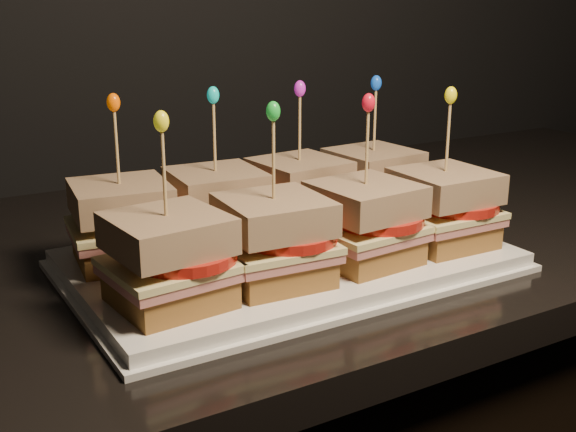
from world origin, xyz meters
TOP-DOWN VIEW (x-y plane):
  - platter at (-0.17, 1.58)m, footprint 0.41×0.26m
  - platter_rim at (-0.17, 1.58)m, footprint 0.42×0.27m
  - sandwich_0_bread_bot at (-0.32, 1.64)m, footprint 0.09×0.09m
  - sandwich_0_ham at (-0.32, 1.64)m, footprint 0.10×0.10m
  - sandwich_0_cheese at (-0.32, 1.64)m, footprint 0.11×0.10m
  - sandwich_0_tomato at (-0.30, 1.63)m, footprint 0.08×0.08m
  - sandwich_0_bread_top at (-0.32, 1.64)m, footprint 0.10×0.10m
  - sandwich_0_pick at (-0.32, 1.64)m, footprint 0.00×0.00m
  - sandwich_0_frill at (-0.32, 1.64)m, footprint 0.01×0.01m
  - sandwich_1_bread_bot at (-0.22, 1.64)m, footprint 0.09×0.09m
  - sandwich_1_ham at (-0.22, 1.64)m, footprint 0.10×0.10m
  - sandwich_1_cheese at (-0.22, 1.64)m, footprint 0.10×0.10m
  - sandwich_1_tomato at (-0.21, 1.63)m, footprint 0.08×0.08m
  - sandwich_1_bread_top at (-0.22, 1.64)m, footprint 0.09×0.09m
  - sandwich_1_pick at (-0.22, 1.64)m, footprint 0.00×0.00m
  - sandwich_1_frill at (-0.22, 1.64)m, footprint 0.01×0.01m
  - sandwich_2_bread_bot at (-0.12, 1.64)m, footprint 0.09×0.09m
  - sandwich_2_ham at (-0.12, 1.64)m, footprint 0.10×0.10m
  - sandwich_2_cheese at (-0.12, 1.64)m, footprint 0.10×0.10m
  - sandwich_2_tomato at (-0.11, 1.63)m, footprint 0.08×0.08m
  - sandwich_2_bread_top at (-0.12, 1.64)m, footprint 0.09×0.09m
  - sandwich_2_pick at (-0.12, 1.64)m, footprint 0.00×0.00m
  - sandwich_2_frill at (-0.12, 1.64)m, footprint 0.01×0.01m
  - sandwich_3_bread_bot at (-0.02, 1.64)m, footprint 0.09×0.09m
  - sandwich_3_ham at (-0.02, 1.64)m, footprint 0.10×0.10m
  - sandwich_3_cheese at (-0.02, 1.64)m, footprint 0.10×0.10m
  - sandwich_3_tomato at (-0.01, 1.63)m, footprint 0.08×0.08m
  - sandwich_3_bread_top at (-0.02, 1.64)m, footprint 0.09×0.09m
  - sandwich_3_pick at (-0.02, 1.64)m, footprint 0.00×0.00m
  - sandwich_3_frill at (-0.02, 1.64)m, footprint 0.01×0.01m
  - sandwich_4_bread_bot at (-0.32, 1.52)m, footprint 0.09×0.09m
  - sandwich_4_ham at (-0.32, 1.52)m, footprint 0.10×0.10m
  - sandwich_4_cheese at (-0.32, 1.52)m, footprint 0.10×0.10m
  - sandwich_4_tomato at (-0.30, 1.51)m, footprint 0.08×0.08m
  - sandwich_4_bread_top at (-0.32, 1.52)m, footprint 0.09×0.09m
  - sandwich_4_pick at (-0.32, 1.52)m, footprint 0.00×0.00m
  - sandwich_4_frill at (-0.32, 1.52)m, footprint 0.01×0.01m
  - sandwich_5_bread_bot at (-0.22, 1.52)m, footprint 0.09×0.09m
  - sandwich_5_ham at (-0.22, 1.52)m, footprint 0.10×0.10m
  - sandwich_5_cheese at (-0.22, 1.52)m, footprint 0.10×0.10m
  - sandwich_5_tomato at (-0.21, 1.51)m, footprint 0.08×0.08m
  - sandwich_5_bread_top at (-0.22, 1.52)m, footprint 0.09×0.09m
  - sandwich_5_pick at (-0.22, 1.52)m, footprint 0.00×0.00m
  - sandwich_5_frill at (-0.22, 1.52)m, footprint 0.01×0.01m
  - sandwich_6_bread_bot at (-0.12, 1.52)m, footprint 0.09×0.09m
  - sandwich_6_ham at (-0.12, 1.52)m, footprint 0.10×0.10m
  - sandwich_6_cheese at (-0.12, 1.52)m, footprint 0.10×0.10m
  - sandwich_6_tomato at (-0.11, 1.51)m, footprint 0.08×0.08m
  - sandwich_6_bread_top at (-0.12, 1.52)m, footprint 0.09×0.09m
  - sandwich_6_pick at (-0.12, 1.52)m, footprint 0.00×0.00m
  - sandwich_6_frill at (-0.12, 1.52)m, footprint 0.01×0.01m
  - sandwich_7_bread_bot at (-0.02, 1.52)m, footprint 0.09×0.09m
  - sandwich_7_ham at (-0.02, 1.52)m, footprint 0.10×0.09m
  - sandwich_7_cheese at (-0.02, 1.52)m, footprint 0.10×0.09m
  - sandwich_7_tomato at (-0.01, 1.51)m, footprint 0.08×0.08m
  - sandwich_7_bread_top at (-0.02, 1.52)m, footprint 0.09×0.09m
  - sandwich_7_pick at (-0.02, 1.52)m, footprint 0.00×0.00m
  - sandwich_7_frill at (-0.02, 1.52)m, footprint 0.01×0.01m

SIDE VIEW (x-z plane):
  - platter_rim at x=-0.17m, z-range 0.90..0.91m
  - platter at x=-0.17m, z-range 0.90..0.92m
  - sandwich_0_bread_bot at x=-0.32m, z-range 0.92..0.94m
  - sandwich_1_bread_bot at x=-0.22m, z-range 0.92..0.94m
  - sandwich_2_bread_bot at x=-0.12m, z-range 0.92..0.94m
  - sandwich_3_bread_bot at x=-0.02m, z-range 0.92..0.94m
  - sandwich_4_bread_bot at x=-0.32m, z-range 0.92..0.94m
  - sandwich_5_bread_bot at x=-0.22m, z-range 0.92..0.94m
  - sandwich_6_bread_bot at x=-0.12m, z-range 0.92..0.94m
  - sandwich_7_bread_bot at x=-0.02m, z-range 0.92..0.94m
  - sandwich_0_ham at x=-0.32m, z-range 0.94..0.95m
  - sandwich_1_ham at x=-0.22m, z-range 0.94..0.95m
  - sandwich_2_ham at x=-0.12m, z-range 0.94..0.95m
  - sandwich_3_ham at x=-0.02m, z-range 0.94..0.95m
  - sandwich_4_ham at x=-0.32m, z-range 0.94..0.95m
  - sandwich_5_ham at x=-0.22m, z-range 0.94..0.95m
  - sandwich_6_ham at x=-0.12m, z-range 0.94..0.95m
  - sandwich_7_ham at x=-0.02m, z-range 0.94..0.95m
  - sandwich_0_cheese at x=-0.32m, z-range 0.95..0.96m
  - sandwich_1_cheese at x=-0.22m, z-range 0.95..0.96m
  - sandwich_2_cheese at x=-0.12m, z-range 0.95..0.96m
  - sandwich_3_cheese at x=-0.02m, z-range 0.95..0.96m
  - sandwich_4_cheese at x=-0.32m, z-range 0.95..0.96m
  - sandwich_5_cheese at x=-0.22m, z-range 0.95..0.96m
  - sandwich_6_cheese at x=-0.12m, z-range 0.95..0.96m
  - sandwich_7_cheese at x=-0.02m, z-range 0.95..0.96m
  - sandwich_0_tomato at x=-0.30m, z-range 0.96..0.97m
  - sandwich_1_tomato at x=-0.21m, z-range 0.96..0.97m
  - sandwich_2_tomato at x=-0.11m, z-range 0.96..0.97m
  - sandwich_3_tomato at x=-0.01m, z-range 0.96..0.97m
  - sandwich_4_tomato at x=-0.30m, z-range 0.96..0.97m
  - sandwich_5_tomato at x=-0.21m, z-range 0.96..0.97m
  - sandwich_6_tomato at x=-0.11m, z-range 0.96..0.97m
  - sandwich_7_tomato at x=-0.01m, z-range 0.96..0.97m
  - sandwich_0_bread_top at x=-0.32m, z-range 0.97..1.00m
  - sandwich_1_bread_top at x=-0.22m, z-range 0.97..1.00m
  - sandwich_2_bread_top at x=-0.12m, z-range 0.97..1.00m
  - sandwich_3_bread_top at x=-0.02m, z-range 0.97..1.00m
  - sandwich_4_bread_top at x=-0.32m, z-range 0.97..1.00m
  - sandwich_5_bread_top at x=-0.22m, z-range 0.97..1.00m
  - sandwich_6_bread_top at x=-0.12m, z-range 0.97..1.00m
  - sandwich_7_bread_top at x=-0.02m, z-range 0.97..1.00m
  - sandwich_0_pick at x=-0.32m, z-range 0.98..1.07m
  - sandwich_1_pick at x=-0.22m, z-range 0.98..1.07m
  - sandwich_2_pick at x=-0.12m, z-range 0.98..1.07m
  - sandwich_3_pick at x=-0.02m, z-range 0.98..1.07m
  - sandwich_4_pick at x=-0.32m, z-range 0.98..1.07m
  - sandwich_5_pick at x=-0.22m, z-range 0.98..1.07m
  - sandwich_6_pick at x=-0.12m, z-range 0.98..1.07m
  - sandwich_7_pick at x=-0.02m, z-range 0.98..1.07m
  - sandwich_0_frill at x=-0.32m, z-range 1.06..1.08m
  - sandwich_1_frill at x=-0.22m, z-range 1.06..1.08m
  - sandwich_2_frill at x=-0.12m, z-range 1.06..1.08m
  - sandwich_3_frill at x=-0.02m, z-range 1.06..1.08m
  - sandwich_4_frill at x=-0.32m, z-range 1.06..1.08m
  - sandwich_5_frill at x=-0.22m, z-range 1.06..1.08m
  - sandwich_6_frill at x=-0.12m, z-range 1.06..1.08m
  - sandwich_7_frill at x=-0.02m, z-range 1.06..1.08m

